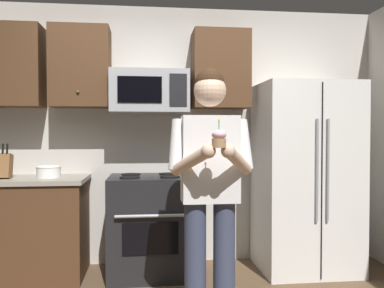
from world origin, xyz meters
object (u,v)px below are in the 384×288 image
(knife_block, at_px, (2,166))
(oven_range, at_px, (150,225))
(cupcake, at_px, (219,138))
(person, at_px, (210,182))
(refrigerator, at_px, (305,177))
(microwave, at_px, (150,92))
(bowl_large_white, at_px, (49,171))

(knife_block, bearing_deg, oven_range, 1.28)
(knife_block, relative_size, cupcake, 1.84)
(person, bearing_deg, refrigerator, 43.76)
(oven_range, relative_size, person, 0.53)
(oven_range, height_order, microwave, microwave)
(bowl_large_white, relative_size, person, 0.13)
(knife_block, distance_m, person, 2.01)
(person, relative_size, cupcake, 10.13)
(microwave, height_order, bowl_large_white, microwave)
(knife_block, xyz_separation_m, cupcake, (1.71, -1.40, 0.26))
(oven_range, distance_m, person, 1.28)
(oven_range, xyz_separation_m, bowl_large_white, (-0.92, 0.01, 0.51))
(refrigerator, height_order, knife_block, refrigerator)
(oven_range, relative_size, refrigerator, 0.52)
(person, bearing_deg, cupcake, -90.00)
(microwave, relative_size, knife_block, 2.31)
(bowl_large_white, xyz_separation_m, cupcake, (1.31, -1.44, 0.32))
(bowl_large_white, bearing_deg, knife_block, -174.48)
(cupcake, bearing_deg, microwave, 104.23)
(microwave, relative_size, cupcake, 4.26)
(microwave, distance_m, bowl_large_white, 1.19)
(oven_range, relative_size, knife_block, 2.91)
(refrigerator, height_order, cupcake, refrigerator)
(oven_range, height_order, cupcake, cupcake)
(knife_block, height_order, cupcake, cupcake)
(refrigerator, relative_size, cupcake, 10.35)
(oven_range, relative_size, cupcake, 5.36)
(microwave, xyz_separation_m, person, (0.39, -1.22, -0.72))
(refrigerator, distance_m, knife_block, 2.82)
(bowl_large_white, bearing_deg, cupcake, -47.63)
(oven_range, bearing_deg, person, -70.35)
(refrigerator, relative_size, knife_block, 5.63)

